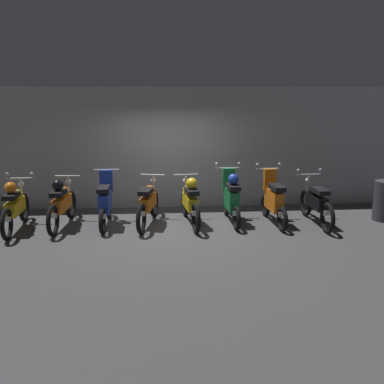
{
  "coord_description": "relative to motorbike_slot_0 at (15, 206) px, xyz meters",
  "views": [
    {
      "loc": [
        -0.16,
        -8.94,
        2.92
      ],
      "look_at": [
        0.5,
        0.28,
        0.75
      ],
      "focal_mm": 41.07,
      "sensor_mm": 36.0,
      "label": 1
    }
  ],
  "objects": [
    {
      "name": "ground_plane",
      "position": [
        3.24,
        -0.21,
        -0.53
      ],
      "size": [
        80.0,
        80.0,
        0.0
      ],
      "primitive_type": "plane",
      "color": "#424244"
    },
    {
      "name": "back_wall",
      "position": [
        3.24,
        1.8,
        0.96
      ],
      "size": [
        16.0,
        0.3,
        2.98
      ],
      "primitive_type": "cube",
      "color": "#9EA0A3",
      "rests_on": "ground"
    },
    {
      "name": "motorbike_slot_0",
      "position": [
        0.0,
        0.0,
        0.0
      ],
      "size": [
        0.59,
        1.95,
        1.15
      ],
      "color": "black",
      "rests_on": "ground"
    },
    {
      "name": "motorbike_slot_1",
      "position": [
        0.93,
        0.19,
        -0.0
      ],
      "size": [
        0.56,
        1.95,
        1.08
      ],
      "color": "black",
      "rests_on": "ground"
    },
    {
      "name": "motorbike_slot_2",
      "position": [
        1.85,
        0.22,
        -0.0
      ],
      "size": [
        0.56,
        1.68,
        1.18
      ],
      "color": "black",
      "rests_on": "ground"
    },
    {
      "name": "motorbike_slot_3",
      "position": [
        2.78,
        0.22,
        -0.04
      ],
      "size": [
        0.61,
        1.93,
        1.03
      ],
      "color": "black",
      "rests_on": "ground"
    },
    {
      "name": "motorbike_slot_4",
      "position": [
        3.7,
        0.16,
        -0.0
      ],
      "size": [
        0.56,
        1.95,
        1.08
      ],
      "color": "black",
      "rests_on": "ground"
    },
    {
      "name": "motorbike_slot_5",
      "position": [
        4.63,
        0.24,
        0.04
      ],
      "size": [
        0.59,
        1.68,
        1.29
      ],
      "color": "black",
      "rests_on": "ground"
    },
    {
      "name": "motorbike_slot_6",
      "position": [
        5.55,
        0.11,
        -0.0
      ],
      "size": [
        0.59,
        1.68,
        1.29
      ],
      "color": "black",
      "rests_on": "ground"
    },
    {
      "name": "motorbike_slot_7",
      "position": [
        6.48,
        -0.0,
        -0.04
      ],
      "size": [
        0.59,
        1.95,
        1.15
      ],
      "color": "black",
      "rests_on": "ground"
    }
  ]
}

